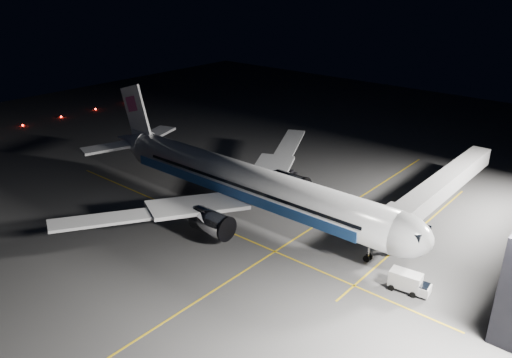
{
  "coord_description": "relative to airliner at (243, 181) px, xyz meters",
  "views": [
    {
      "loc": [
        45.33,
        -51.36,
        34.58
      ],
      "look_at": [
        1.14,
        0.52,
        6.0
      ],
      "focal_mm": 35.0,
      "sensor_mm": 36.0,
      "label": 1
    }
  ],
  "objects": [
    {
      "name": "safety_cone_a",
      "position": [
        -3.16,
        4.0,
        -4.86
      ],
      "size": [
        0.41,
        0.41,
        0.61
      ],
      "primitive_type": "cone",
      "color": "#FF440A",
      "rests_on": "ground"
    },
    {
      "name": "taxiway_lights",
      "position": [
        -70.92,
        0.0,
        -4.94
      ],
      "size": [
        0.44,
        60.44,
        0.44
      ],
      "color": "#FF140A",
      "rests_on": "ground"
    },
    {
      "name": "guide_line_cross",
      "position": [
        1.08,
        -6.0,
        -5.16
      ],
      "size": [
        70.0,
        0.25,
        0.01
      ],
      "primitive_type": "cube",
      "color": "gold",
      "rests_on": "ground"
    },
    {
      "name": "baggage_tug",
      "position": [
        -2.51,
        15.55,
        -4.42
      ],
      "size": [
        2.37,
        1.97,
        1.61
      ],
      "rotation": [
        0.0,
        0.0,
        0.1
      ],
      "color": "black",
      "rests_on": "ground"
    },
    {
      "name": "jet_bridge",
      "position": [
        23.08,
        18.06,
        -0.58
      ],
      "size": [
        3.6,
        34.4,
        6.3
      ],
      "color": "#B2B2B7",
      "rests_on": "ground"
    },
    {
      "name": "safety_cone_b",
      "position": [
        7.08,
        4.0,
        -4.85
      ],
      "size": [
        0.42,
        0.42,
        0.63
      ],
      "primitive_type": "cone",
      "color": "#FF440A",
      "rests_on": "ground"
    },
    {
      "name": "service_truck",
      "position": [
        28.41,
        -2.87,
        -3.89
      ],
      "size": [
        4.86,
        2.49,
        2.39
      ],
      "rotation": [
        0.0,
        0.0,
        0.12
      ],
      "color": "silver",
      "rests_on": "ground"
    },
    {
      "name": "airliner",
      "position": [
        0.0,
        0.0,
        0.0
      ],
      "size": [
        61.48,
        54.22,
        16.64
      ],
      "color": "silver",
      "rests_on": "ground"
    },
    {
      "name": "ground",
      "position": [
        1.08,
        0.0,
        -5.16
      ],
      "size": [
        200.0,
        200.0,
        0.0
      ],
      "primitive_type": "plane",
      "color": "#4C4C4F",
      "rests_on": "ground"
    },
    {
      "name": "safety_cone_c",
      "position": [
        -0.59,
        14.0,
        -4.91
      ],
      "size": [
        0.34,
        0.34,
        0.51
      ],
      "primitive_type": "cone",
      "color": "#FF440A",
      "rests_on": "ground"
    },
    {
      "name": "guide_line_side",
      "position": [
        23.08,
        10.0,
        -5.16
      ],
      "size": [
        0.25,
        40.0,
        0.01
      ],
      "primitive_type": "cube",
      "color": "gold",
      "rests_on": "ground"
    },
    {
      "name": "guide_line_main",
      "position": [
        11.08,
        0.0,
        -5.16
      ],
      "size": [
        0.25,
        80.0,
        0.01
      ],
      "primitive_type": "cube",
      "color": "gold",
      "rests_on": "ground"
    }
  ]
}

